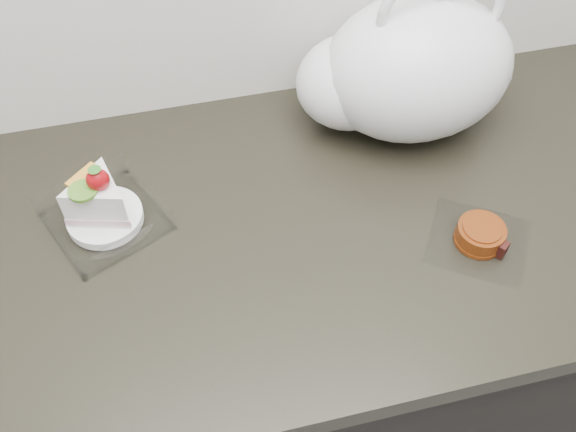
{
  "coord_description": "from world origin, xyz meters",
  "views": [
    {
      "loc": [
        -0.13,
        1.08,
        1.68
      ],
      "look_at": [
        0.01,
        1.67,
        0.94
      ],
      "focal_mm": 40.0,
      "sensor_mm": 36.0,
      "label": 1
    }
  ],
  "objects": [
    {
      "name": "mooncake_wrap",
      "position": [
        0.29,
        1.58,
        0.91
      ],
      "size": [
        0.2,
        0.19,
        0.03
      ],
      "rotation": [
        0.0,
        0.0,
        -0.4
      ],
      "color": "white",
      "rests_on": "counter"
    },
    {
      "name": "counter",
      "position": [
        0.0,
        1.69,
        0.45
      ],
      "size": [
        2.04,
        0.64,
        0.9
      ],
      "color": "black",
      "rests_on": "ground"
    },
    {
      "name": "cake_tray",
      "position": [
        -0.26,
        1.76,
        0.93
      ],
      "size": [
        0.21,
        0.21,
        0.13
      ],
      "rotation": [
        0.0,
        0.0,
        0.43
      ],
      "color": "white",
      "rests_on": "counter"
    },
    {
      "name": "plastic_bag",
      "position": [
        0.25,
        1.87,
        1.02
      ],
      "size": [
        0.36,
        0.25,
        0.29
      ],
      "rotation": [
        0.0,
        0.0,
        -0.0
      ],
      "color": "silver",
      "rests_on": "counter"
    }
  ]
}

